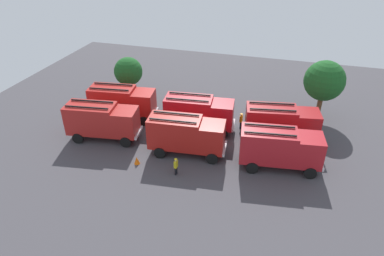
# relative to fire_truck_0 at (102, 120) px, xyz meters

# --- Properties ---
(ground_plane) EXTENTS (54.09, 54.09, 0.00)m
(ground_plane) POSITION_rel_fire_truck_0_xyz_m (8.67, 2.17, -2.15)
(ground_plane) COLOR #423F44
(fire_truck_0) EXTENTS (7.47, 3.56, 3.88)m
(fire_truck_0) POSITION_rel_fire_truck_0_xyz_m (0.00, 0.00, 0.00)
(fire_truck_0) COLOR #AC201D
(fire_truck_0) RESTS_ON ground
(fire_truck_1) EXTENTS (7.40, 3.30, 3.88)m
(fire_truck_1) POSITION_rel_fire_truck_0_xyz_m (8.77, -0.18, 0.00)
(fire_truck_1) COLOR #A71A15
(fire_truck_1) RESTS_ON ground
(fire_truck_2) EXTENTS (7.45, 3.49, 3.88)m
(fire_truck_2) POSITION_rel_fire_truck_0_xyz_m (17.28, -0.00, 0.00)
(fire_truck_2) COLOR #AD1A21
(fire_truck_2) RESTS_ON ground
(fire_truck_3) EXTENTS (7.46, 3.52, 3.88)m
(fire_truck_3) POSITION_rel_fire_truck_0_xyz_m (0.07, 4.35, 0.00)
(fire_truck_3) COLOR #AE1B18
(fire_truck_3) RESTS_ON ground
(fire_truck_4) EXTENTS (7.41, 3.35, 3.88)m
(fire_truck_4) POSITION_rel_fire_truck_0_xyz_m (8.78, 4.22, 0.00)
(fire_truck_4) COLOR #AA121B
(fire_truck_4) RESTS_ON ground
(fire_truck_5) EXTENTS (7.50, 3.71, 3.88)m
(fire_truck_5) POSITION_rel_fire_truck_0_xyz_m (17.10, 4.46, 0.00)
(fire_truck_5) COLOR maroon
(fire_truck_5) RESTS_ON ground
(firefighter_0) EXTENTS (0.40, 0.48, 1.83)m
(firefighter_0) POSITION_rel_fire_truck_0_xyz_m (-3.76, 8.04, -1.12)
(firefighter_0) COLOR black
(firefighter_0) RESTS_ON ground
(firefighter_1) EXTENTS (0.30, 0.45, 1.73)m
(firefighter_1) POSITION_rel_fire_truck_0_xyz_m (13.01, 5.85, -1.18)
(firefighter_1) COLOR black
(firefighter_1) RESTS_ON ground
(firefighter_2) EXTENTS (0.27, 0.43, 1.61)m
(firefighter_2) POSITION_rel_fire_truck_0_xyz_m (8.86, -3.51, -1.26)
(firefighter_2) COLOR black
(firefighter_2) RESTS_ON ground
(tree_0) EXTENTS (3.41, 3.41, 5.29)m
(tree_0) POSITION_rel_fire_truck_0_xyz_m (-1.38, 9.29, 1.40)
(tree_0) COLOR brown
(tree_0) RESTS_ON ground
(tree_1) EXTENTS (4.31, 4.31, 6.68)m
(tree_1) POSITION_rel_fire_truck_0_xyz_m (20.92, 10.48, 2.34)
(tree_1) COLOR brown
(tree_1) RESTS_ON ground
(traffic_cone_0) EXTENTS (0.46, 0.46, 0.66)m
(traffic_cone_0) POSITION_rel_fire_truck_0_xyz_m (13.73, 7.40, -1.82)
(traffic_cone_0) COLOR #F2600C
(traffic_cone_0) RESTS_ON ground
(traffic_cone_1) EXTENTS (0.52, 0.52, 0.74)m
(traffic_cone_1) POSITION_rel_fire_truck_0_xyz_m (4.96, -3.07, -1.78)
(traffic_cone_1) COLOR #F2600C
(traffic_cone_1) RESTS_ON ground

